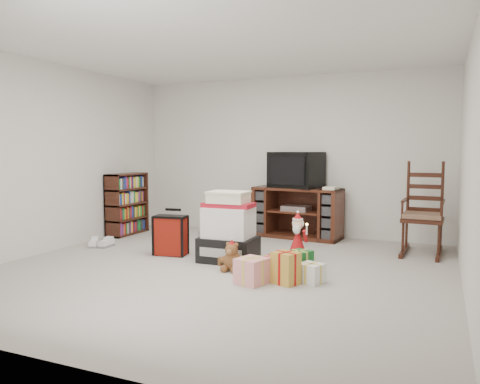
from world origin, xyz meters
name	(u,v)px	position (x,y,z in m)	size (l,w,h in m)	color
room	(219,159)	(0.00, 0.00, 1.25)	(5.01, 5.01, 2.51)	#A7A299
tv_stand	(297,213)	(0.25, 2.23, 0.39)	(1.39, 0.63, 0.77)	#4A2115
bookshelf	(127,205)	(-2.34, 1.45, 0.47)	(0.27, 0.80, 0.98)	#3C1B10
rocking_chair	(423,221)	(2.07, 1.81, 0.43)	(0.54, 0.85, 1.25)	#3C1B10
gift_pile	(229,232)	(-0.07, 0.40, 0.37)	(0.68, 0.50, 0.83)	black
red_suitcase	(171,235)	(-0.89, 0.41, 0.26)	(0.42, 0.26, 0.60)	maroon
stocking	(213,238)	(-0.23, 0.31, 0.29)	(0.27, 0.12, 0.58)	#0C6C1C
teddy_bear	(232,258)	(0.16, 0.01, 0.14)	(0.22, 0.19, 0.32)	brown
santa_figurine	(298,242)	(0.68, 0.79, 0.23)	(0.29, 0.28, 0.60)	#AA1215
mrs_claus_figurine	(208,237)	(-0.45, 0.60, 0.24)	(0.31, 0.29, 0.63)	#AA1215
sneaker_pair	(100,243)	(-2.07, 0.47, 0.05)	(0.35, 0.29, 0.09)	white
gift_cluster	(286,269)	(0.83, -0.12, 0.12)	(0.72, 0.82, 0.25)	#A51222
crt_television	(296,170)	(0.22, 2.27, 1.04)	(0.86, 0.72, 0.55)	black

